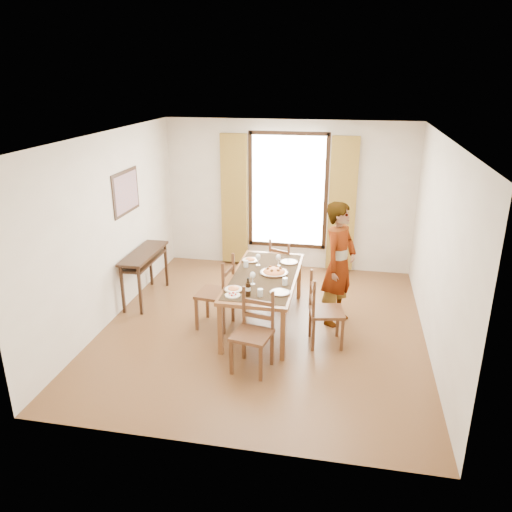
% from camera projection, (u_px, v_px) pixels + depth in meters
% --- Properties ---
extents(ground, '(5.00, 5.00, 0.00)m').
position_uv_depth(ground, '(264.00, 327.00, 7.20)').
color(ground, '#513019').
rests_on(ground, ground).
extents(room_shell, '(4.60, 5.10, 2.74)m').
position_uv_depth(room_shell, '(265.00, 222.00, 6.79)').
color(room_shell, silver).
rests_on(room_shell, ground).
extents(console_table, '(0.38, 1.20, 0.80)m').
position_uv_depth(console_table, '(144.00, 259.00, 7.88)').
color(console_table, black).
rests_on(console_table, ground).
extents(dining_table, '(0.93, 2.01, 0.76)m').
position_uv_depth(dining_table, '(264.00, 279.00, 7.08)').
color(dining_table, brown).
rests_on(dining_table, ground).
extents(chair_west, '(0.52, 0.52, 1.06)m').
position_uv_depth(chair_west, '(217.00, 294.00, 7.07)').
color(chair_west, '#57341D').
rests_on(chair_west, ground).
extents(chair_north, '(0.55, 0.55, 0.93)m').
position_uv_depth(chair_north, '(284.00, 268.00, 8.20)').
color(chair_north, '#57341D').
rests_on(chair_north, ground).
extents(chair_south, '(0.52, 0.52, 1.00)m').
position_uv_depth(chair_south, '(253.00, 334.00, 6.05)').
color(chair_south, '#57341D').
rests_on(chair_south, ground).
extents(chair_east, '(0.52, 0.52, 1.00)m').
position_uv_depth(chair_east, '(324.00, 312.00, 6.61)').
color(chair_east, '#57341D').
rests_on(chair_east, ground).
extents(man, '(0.99, 0.93, 1.80)m').
position_uv_depth(man, '(339.00, 264.00, 7.07)').
color(man, '#92949A').
rests_on(man, ground).
extents(plate_sw, '(0.27, 0.27, 0.05)m').
position_uv_depth(plate_sw, '(234.00, 288.00, 6.57)').
color(plate_sw, silver).
rests_on(plate_sw, dining_table).
extents(plate_se, '(0.27, 0.27, 0.05)m').
position_uv_depth(plate_se, '(280.00, 291.00, 6.48)').
color(plate_se, silver).
rests_on(plate_se, dining_table).
extents(plate_nw, '(0.27, 0.27, 0.05)m').
position_uv_depth(plate_nw, '(250.00, 259.00, 7.59)').
color(plate_nw, silver).
rests_on(plate_nw, dining_table).
extents(plate_ne, '(0.27, 0.27, 0.05)m').
position_uv_depth(plate_ne, '(289.00, 261.00, 7.52)').
color(plate_ne, silver).
rests_on(plate_ne, dining_table).
extents(pasta_platter, '(0.40, 0.40, 0.10)m').
position_uv_depth(pasta_platter, '(274.00, 270.00, 7.10)').
color(pasta_platter, red).
rests_on(pasta_platter, dining_table).
extents(caprese_plate, '(0.20, 0.20, 0.04)m').
position_uv_depth(caprese_plate, '(233.00, 294.00, 6.40)').
color(caprese_plate, silver).
rests_on(caprese_plate, dining_table).
extents(wine_glass_a, '(0.08, 0.08, 0.18)m').
position_uv_depth(wine_glass_a, '(253.00, 278.00, 6.73)').
color(wine_glass_a, white).
rests_on(wine_glass_a, dining_table).
extents(wine_glass_b, '(0.08, 0.08, 0.18)m').
position_uv_depth(wine_glass_b, '(278.00, 260.00, 7.37)').
color(wine_glass_b, white).
rests_on(wine_glass_b, dining_table).
extents(wine_glass_c, '(0.08, 0.08, 0.18)m').
position_uv_depth(wine_glass_c, '(258.00, 260.00, 7.39)').
color(wine_glass_c, white).
rests_on(wine_glass_c, dining_table).
extents(tumbler_a, '(0.07, 0.07, 0.10)m').
position_uv_depth(tumbler_a, '(285.00, 281.00, 6.72)').
color(tumbler_a, silver).
rests_on(tumbler_a, dining_table).
extents(tumbler_b, '(0.07, 0.07, 0.10)m').
position_uv_depth(tumbler_b, '(246.00, 264.00, 7.34)').
color(tumbler_b, silver).
rests_on(tumbler_b, dining_table).
extents(tumbler_c, '(0.07, 0.07, 0.10)m').
position_uv_depth(tumbler_c, '(260.00, 293.00, 6.38)').
color(tumbler_c, silver).
rests_on(tumbler_c, dining_table).
extents(wine_bottle, '(0.07, 0.07, 0.25)m').
position_uv_depth(wine_bottle, '(248.00, 287.00, 6.37)').
color(wine_bottle, black).
rests_on(wine_bottle, dining_table).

